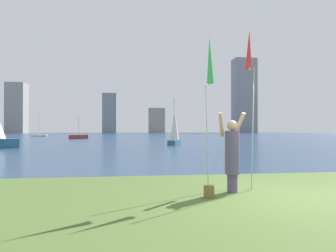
% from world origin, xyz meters
% --- Properties ---
extents(ground, '(120.00, 138.00, 0.12)m').
position_xyz_m(ground, '(0.00, 50.95, -0.06)').
color(ground, '#4C662D').
extents(person, '(0.67, 0.49, 1.82)m').
position_xyz_m(person, '(-1.11, 0.59, 0.90)').
color(person, '#594C72').
rests_on(person, ground).
extents(kite_flag_left, '(0.16, 0.49, 3.50)m').
position_xyz_m(kite_flag_left, '(-1.66, 0.49, 2.88)').
color(kite_flag_left, '#B2B2B7').
rests_on(kite_flag_left, ground).
extents(kite_flag_right, '(0.16, 0.43, 3.82)m').
position_xyz_m(kite_flag_right, '(-0.56, 0.93, 3.22)').
color(kite_flag_right, '#B2B2B7').
rests_on(kite_flag_right, ground).
extents(bag, '(0.19, 0.15, 0.26)m').
position_xyz_m(bag, '(-1.79, 0.11, 0.13)').
color(bag, olive).
rests_on(bag, ground).
extents(sailboat_0, '(2.66, 1.76, 3.40)m').
position_xyz_m(sailboat_0, '(-10.35, 40.81, 0.32)').
color(sailboat_0, maroon).
rests_on(sailboat_0, ground).
extents(sailboat_4, '(1.40, 1.77, 4.24)m').
position_xyz_m(sailboat_4, '(0.84, 21.68, 1.39)').
color(sailboat_4, '#2D6084').
rests_on(sailboat_4, ground).
extents(sailboat_7, '(2.81, 1.25, 5.16)m').
position_xyz_m(sailboat_7, '(-19.51, 54.79, 0.27)').
color(sailboat_7, silver).
rests_on(sailboat_7, ground).
extents(skyline_tower_0, '(5.80, 6.26, 16.64)m').
position_xyz_m(skyline_tower_0, '(-39.44, 103.64, 8.32)').
color(skyline_tower_0, gray).
rests_on(skyline_tower_0, ground).
extents(skyline_tower_1, '(4.67, 6.69, 13.47)m').
position_xyz_m(skyline_tower_1, '(-9.00, 103.17, 6.73)').
color(skyline_tower_1, gray).
rests_on(skyline_tower_1, ground).
extents(skyline_tower_2, '(5.51, 3.08, 8.61)m').
position_xyz_m(skyline_tower_2, '(7.06, 101.70, 4.31)').
color(skyline_tower_2, gray).
rests_on(skyline_tower_2, ground).
extents(skyline_tower_3, '(7.96, 5.65, 27.00)m').
position_xyz_m(skyline_tower_3, '(39.34, 103.50, 13.50)').
color(skyline_tower_3, gray).
rests_on(skyline_tower_3, ground).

